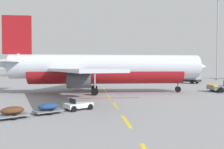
{
  "coord_description": "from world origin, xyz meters",
  "views": [
    {
      "loc": [
        15.19,
        -7.78,
        4.15
      ],
      "look_at": [
        19.23,
        31.9,
        2.88
      ],
      "focal_mm": 35.57,
      "sensor_mm": 36.0,
      "label": 1
    }
  ],
  "objects_px": {
    "catering_truck": "(188,77)",
    "baggage_train": "(49,108)",
    "apron_light_mast_far": "(217,29)",
    "airliner_foreground": "(103,69)",
    "airliner_far_center": "(23,68)"
  },
  "relations": [
    {
      "from": "catering_truck",
      "to": "apron_light_mast_far",
      "type": "distance_m",
      "value": 25.31
    },
    {
      "from": "catering_truck",
      "to": "baggage_train",
      "type": "height_order",
      "value": "catering_truck"
    },
    {
      "from": "baggage_train",
      "to": "apron_light_mast_far",
      "type": "relative_size",
      "value": 0.3
    },
    {
      "from": "airliner_far_center",
      "to": "apron_light_mast_far",
      "type": "distance_m",
      "value": 85.88
    },
    {
      "from": "baggage_train",
      "to": "catering_truck",
      "type": "bearing_deg",
      "value": 50.64
    },
    {
      "from": "catering_truck",
      "to": "baggage_train",
      "type": "relative_size",
      "value": 0.89
    },
    {
      "from": "catering_truck",
      "to": "apron_light_mast_far",
      "type": "bearing_deg",
      "value": 38.85
    },
    {
      "from": "catering_truck",
      "to": "baggage_train",
      "type": "xyz_separation_m",
      "value": [
        -29.43,
        -35.88,
        -1.12
      ]
    },
    {
      "from": "apron_light_mast_far",
      "to": "airliner_foreground",
      "type": "bearing_deg",
      "value": -139.95
    },
    {
      "from": "airliner_far_center",
      "to": "baggage_train",
      "type": "distance_m",
      "value": 95.14
    },
    {
      "from": "airliner_far_center",
      "to": "catering_truck",
      "type": "height_order",
      "value": "airliner_far_center"
    },
    {
      "from": "airliner_foreground",
      "to": "baggage_train",
      "type": "relative_size",
      "value": 4.31
    },
    {
      "from": "airliner_far_center",
      "to": "catering_truck",
      "type": "xyz_separation_m",
      "value": [
        57.92,
        -54.84,
        -2.32
      ]
    },
    {
      "from": "baggage_train",
      "to": "apron_light_mast_far",
      "type": "distance_m",
      "value": 68.41
    },
    {
      "from": "airliner_foreground",
      "to": "catering_truck",
      "type": "distance_m",
      "value": 31.22
    }
  ]
}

